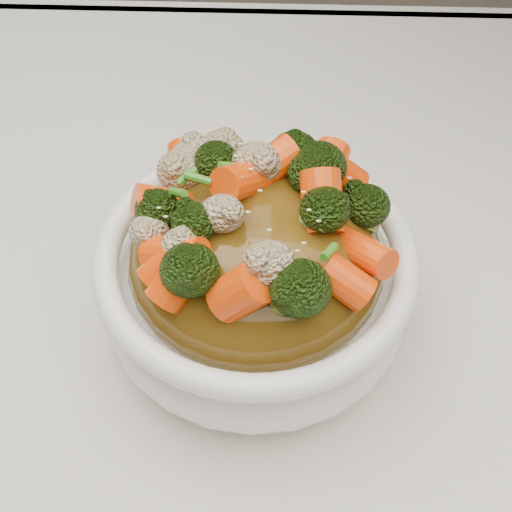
# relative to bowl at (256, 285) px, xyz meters

# --- Properties ---
(tablecloth) EXTENTS (1.20, 0.80, 0.04)m
(tablecloth) POSITION_rel_bowl_xyz_m (-0.05, -0.01, -0.06)
(tablecloth) COLOR silver
(tablecloth) RESTS_ON dining_table
(bowl) EXTENTS (0.23, 0.23, 0.08)m
(bowl) POSITION_rel_bowl_xyz_m (0.00, 0.00, 0.00)
(bowl) COLOR white
(bowl) RESTS_ON tablecloth
(sauce_base) EXTENTS (0.18, 0.18, 0.09)m
(sauce_base) POSITION_rel_bowl_xyz_m (-0.00, 0.00, 0.03)
(sauce_base) COLOR #553B0E
(sauce_base) RESTS_ON bowl
(carrots) EXTENTS (0.18, 0.18, 0.05)m
(carrots) POSITION_rel_bowl_xyz_m (-0.00, 0.00, 0.08)
(carrots) COLOR #FC4A08
(carrots) RESTS_ON sauce_base
(broccoli) EXTENTS (0.18, 0.18, 0.04)m
(broccoli) POSITION_rel_bowl_xyz_m (-0.00, 0.00, 0.08)
(broccoli) COLOR black
(broccoli) RESTS_ON sauce_base
(cauliflower) EXTENTS (0.18, 0.18, 0.03)m
(cauliflower) POSITION_rel_bowl_xyz_m (-0.00, 0.00, 0.08)
(cauliflower) COLOR beige
(cauliflower) RESTS_ON sauce_base
(scallions) EXTENTS (0.13, 0.13, 0.02)m
(scallions) POSITION_rel_bowl_xyz_m (-0.00, 0.00, 0.09)
(scallions) COLOR #387F1D
(scallions) RESTS_ON sauce_base
(sesame_seeds) EXTENTS (0.16, 0.16, 0.01)m
(sesame_seeds) POSITION_rel_bowl_xyz_m (0.00, 0.00, 0.09)
(sesame_seeds) COLOR beige
(sesame_seeds) RESTS_ON sauce_base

